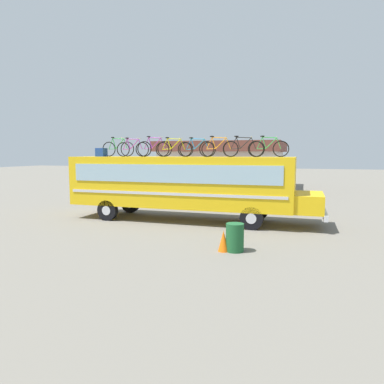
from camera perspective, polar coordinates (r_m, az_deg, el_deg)
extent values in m
plane|color=slate|center=(16.52, -1.91, -4.53)|extent=(120.00, 120.00, 0.00)
cube|color=yellow|center=(16.28, -1.93, 1.75)|extent=(10.23, 2.54, 2.26)
cube|color=yellow|center=(15.43, 18.41, -1.62)|extent=(1.14, 2.34, 0.76)
cube|color=#99B7C6|center=(15.05, -3.58, 2.98)|extent=(9.41, 0.04, 0.78)
cube|color=#99B7C6|center=(17.47, -0.53, 3.44)|extent=(9.41, 0.04, 0.78)
cube|color=silver|center=(15.12, -3.56, -0.32)|extent=(9.82, 0.03, 0.12)
cube|color=silver|center=(17.53, -0.52, 0.60)|extent=(9.82, 0.03, 0.12)
cube|color=silver|center=(15.52, 20.69, -3.37)|extent=(0.16, 2.41, 0.24)
cylinder|color=black|center=(14.53, 9.63, -4.20)|extent=(0.95, 0.28, 0.95)
cylinder|color=silver|center=(14.53, 9.63, -4.20)|extent=(0.43, 0.30, 0.43)
cylinder|color=black|center=(16.75, 10.71, -2.84)|extent=(0.95, 0.28, 0.95)
cylinder|color=silver|center=(16.75, 10.71, -2.84)|extent=(0.43, 0.30, 0.43)
cylinder|color=black|center=(16.77, -13.51, -2.89)|extent=(0.95, 0.28, 0.95)
cylinder|color=silver|center=(16.77, -13.51, -2.89)|extent=(0.43, 0.30, 0.43)
cylinder|color=black|center=(18.72, -9.94, -1.87)|extent=(0.95, 0.28, 0.95)
cylinder|color=silver|center=(18.72, -9.94, -1.87)|extent=(0.43, 0.30, 0.43)
cube|color=#193899|center=(18.00, -14.49, 6.25)|extent=(0.44, 0.43, 0.42)
torus|color=black|center=(18.28, -13.31, 6.78)|extent=(0.74, 0.04, 0.74)
torus|color=black|center=(17.78, -10.44, 6.86)|extent=(0.74, 0.04, 0.74)
cylinder|color=green|center=(18.13, -12.49, 7.69)|extent=(0.20, 0.04, 0.53)
cylinder|color=green|center=(17.98, -11.63, 7.67)|extent=(0.48, 0.04, 0.51)
cylinder|color=green|center=(18.03, -11.88, 8.48)|extent=(0.62, 0.04, 0.07)
cylinder|color=green|center=(18.18, -12.78, 6.83)|extent=(0.39, 0.03, 0.05)
cylinder|color=green|center=(18.23, -13.03, 7.64)|extent=(0.25, 0.03, 0.55)
cylinder|color=green|center=(17.82, -10.73, 7.67)|extent=(0.22, 0.03, 0.51)
cylinder|color=silver|center=(17.88, -11.01, 8.62)|extent=(0.03, 0.44, 0.03)
ellipsoid|color=black|center=(18.18, -12.74, 8.62)|extent=(0.20, 0.08, 0.06)
torus|color=black|center=(17.19, -11.10, 6.79)|extent=(0.68, 0.04, 0.68)
torus|color=black|center=(16.74, -8.08, 6.86)|extent=(0.68, 0.04, 0.68)
cylinder|color=purple|center=(17.06, -10.23, 7.68)|extent=(0.19, 0.04, 0.49)
cylinder|color=purple|center=(16.92, -9.32, 7.65)|extent=(0.46, 0.04, 0.47)
cylinder|color=purple|center=(16.96, -9.58, 8.45)|extent=(0.60, 0.04, 0.07)
cylinder|color=purple|center=(17.10, -10.54, 6.83)|extent=(0.38, 0.03, 0.05)
cylinder|color=purple|center=(17.15, -10.79, 7.62)|extent=(0.25, 0.03, 0.51)
cylinder|color=purple|center=(16.78, -8.37, 7.64)|extent=(0.21, 0.03, 0.48)
cylinder|color=silver|center=(16.83, -8.66, 8.60)|extent=(0.03, 0.44, 0.03)
ellipsoid|color=black|center=(17.10, -10.48, 8.60)|extent=(0.20, 0.08, 0.06)
torus|color=black|center=(16.93, -7.73, 6.94)|extent=(0.73, 0.04, 0.73)
torus|color=black|center=(16.51, -4.46, 6.99)|extent=(0.73, 0.04, 0.73)
cylinder|color=purple|center=(16.80, -6.78, 7.90)|extent=(0.20, 0.04, 0.53)
cylinder|color=purple|center=(16.68, -5.79, 7.87)|extent=(0.48, 0.04, 0.50)
cylinder|color=purple|center=(16.72, -6.07, 8.74)|extent=(0.62, 0.04, 0.07)
cylinder|color=purple|center=(16.85, -7.12, 6.98)|extent=(0.39, 0.03, 0.05)
cylinder|color=purple|center=(16.89, -7.39, 7.85)|extent=(0.25, 0.03, 0.55)
cylinder|color=purple|center=(16.55, -4.77, 7.85)|extent=(0.22, 0.03, 0.51)
cylinder|color=silver|center=(16.60, -5.08, 8.88)|extent=(0.03, 0.44, 0.03)
ellipsoid|color=black|center=(16.85, -7.05, 8.90)|extent=(0.20, 0.08, 0.06)
torus|color=black|center=(16.40, -4.80, 6.90)|extent=(0.68, 0.04, 0.68)
torus|color=black|center=(16.02, -1.17, 6.94)|extent=(0.68, 0.04, 0.68)
cylinder|color=#B2B20C|center=(16.28, -3.74, 7.82)|extent=(0.21, 0.04, 0.48)
cylinder|color=#B2B20C|center=(16.17, -2.65, 7.78)|extent=(0.50, 0.04, 0.47)
cylinder|color=#B2B20C|center=(16.21, -2.95, 8.61)|extent=(0.66, 0.04, 0.07)
cylinder|color=#B2B20C|center=(16.32, -4.13, 6.95)|extent=(0.42, 0.03, 0.05)
cylinder|color=#B2B20C|center=(16.36, -4.42, 7.77)|extent=(0.27, 0.03, 0.50)
cylinder|color=#B2B20C|center=(16.05, -1.51, 7.76)|extent=(0.23, 0.03, 0.47)
cylinder|color=silver|center=(16.10, -1.84, 8.75)|extent=(0.03, 0.44, 0.03)
ellipsoid|color=black|center=(16.33, -4.03, 8.78)|extent=(0.20, 0.08, 0.06)
torus|color=black|center=(16.33, -0.93, 6.92)|extent=(0.67, 0.04, 0.67)
torus|color=black|center=(16.03, 2.70, 6.92)|extent=(0.67, 0.04, 0.67)
cylinder|color=#197FDB|center=(16.24, 0.15, 7.82)|extent=(0.20, 0.04, 0.48)
cylinder|color=#197FDB|center=(16.15, 1.23, 7.77)|extent=(0.49, 0.04, 0.46)
cylinder|color=#197FDB|center=(16.18, 0.94, 8.60)|extent=(0.64, 0.04, 0.07)
cylinder|color=#197FDB|center=(16.27, -0.25, 6.96)|extent=(0.40, 0.03, 0.05)
cylinder|color=#197FDB|center=(16.30, -0.54, 7.78)|extent=(0.26, 0.03, 0.50)
cylinder|color=#197FDB|center=(16.06, 2.37, 7.74)|extent=(0.22, 0.03, 0.47)
cylinder|color=silver|center=(16.09, 2.04, 8.73)|extent=(0.03, 0.44, 0.03)
ellipsoid|color=black|center=(16.27, -0.14, 8.78)|extent=(0.20, 0.08, 0.06)
torus|color=black|center=(15.41, 2.39, 6.98)|extent=(0.69, 0.04, 0.69)
torus|color=black|center=(15.17, 6.27, 6.96)|extent=(0.69, 0.04, 0.69)
cylinder|color=orange|center=(15.34, 3.55, 7.95)|extent=(0.20, 0.04, 0.49)
cylinder|color=orange|center=(15.26, 4.71, 7.89)|extent=(0.49, 0.04, 0.47)
cylinder|color=orange|center=(15.29, 4.41, 8.79)|extent=(0.64, 0.04, 0.07)
cylinder|color=orange|center=(15.36, 3.12, 7.01)|extent=(0.40, 0.03, 0.05)
cylinder|color=orange|center=(15.39, 2.82, 7.91)|extent=(0.26, 0.03, 0.51)
cylinder|color=orange|center=(15.19, 5.93, 7.84)|extent=(0.22, 0.03, 0.48)
cylinder|color=silver|center=(15.22, 5.59, 8.91)|extent=(0.03, 0.44, 0.03)
ellipsoid|color=black|center=(15.37, 3.25, 8.99)|extent=(0.20, 0.08, 0.06)
torus|color=black|center=(15.45, 6.31, 6.95)|extent=(0.69, 0.04, 0.69)
torus|color=black|center=(15.27, 10.32, 6.89)|extent=(0.69, 0.04, 0.69)
cylinder|color=black|center=(15.40, 7.52, 7.90)|extent=(0.21, 0.04, 0.49)
cylinder|color=black|center=(15.34, 8.72, 7.83)|extent=(0.50, 0.04, 0.47)
cylinder|color=black|center=(15.36, 8.41, 8.73)|extent=(0.65, 0.04, 0.07)
cylinder|color=black|center=(15.41, 7.07, 6.98)|extent=(0.41, 0.03, 0.05)
cylinder|color=black|center=(15.43, 6.76, 7.87)|extent=(0.26, 0.03, 0.51)
cylinder|color=black|center=(15.29, 9.97, 7.78)|extent=(0.22, 0.03, 0.48)
cylinder|color=silver|center=(15.32, 9.62, 8.85)|extent=(0.03, 0.44, 0.03)
ellipsoid|color=black|center=(15.42, 7.21, 8.95)|extent=(0.20, 0.08, 0.06)
torus|color=black|center=(15.79, 10.48, 6.89)|extent=(0.70, 0.04, 0.70)
torus|color=black|center=(15.70, 14.21, 6.80)|extent=(0.70, 0.04, 0.70)
cylinder|color=green|center=(15.76, 11.61, 7.82)|extent=(0.20, 0.04, 0.50)
cylinder|color=green|center=(15.73, 12.74, 7.74)|extent=(0.48, 0.04, 0.48)
cylinder|color=green|center=(15.75, 12.46, 8.64)|extent=(0.62, 0.04, 0.07)
cylinder|color=green|center=(15.77, 11.18, 6.91)|extent=(0.39, 0.03, 0.05)
cylinder|color=green|center=(15.79, 10.90, 7.80)|extent=(0.25, 0.03, 0.52)
cylinder|color=green|center=(15.71, 13.90, 7.68)|extent=(0.21, 0.03, 0.49)
cylinder|color=silver|center=(15.73, 13.59, 8.74)|extent=(0.03, 0.44, 0.03)
ellipsoid|color=black|center=(15.78, 11.34, 8.86)|extent=(0.20, 0.08, 0.06)
cube|color=silver|center=(31.60, 5.57, 3.57)|extent=(9.22, 9.95, 3.25)
cube|color=brown|center=(31.57, 5.61, 7.25)|extent=(9.96, 10.74, 0.81)
cube|color=red|center=(26.64, 3.30, 4.63)|extent=(5.53, 0.16, 0.70)
cylinder|color=#1E592D|center=(11.29, 6.96, -7.33)|extent=(0.57, 0.57, 0.90)
cone|color=orange|center=(11.27, 5.12, -7.94)|extent=(0.35, 0.35, 0.66)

